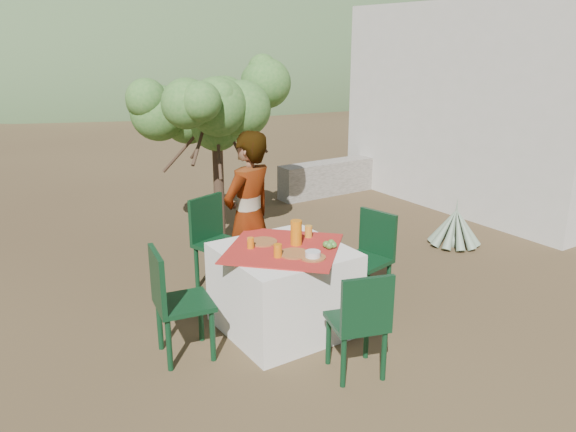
# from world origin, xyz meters

# --- Properties ---
(ground) EXTENTS (160.00, 160.00, 0.00)m
(ground) POSITION_xyz_m (0.00, 0.00, 0.00)
(ground) COLOR #3E2C1C
(ground) RESTS_ON ground
(table) EXTENTS (1.30, 1.30, 0.76)m
(table) POSITION_xyz_m (0.11, -0.05, 0.38)
(table) COLOR white
(table) RESTS_ON ground
(chair_far) EXTENTS (0.55, 0.55, 0.95)m
(chair_far) POSITION_xyz_m (0.01, 1.11, 0.53)
(chair_far) COLOR black
(chair_far) RESTS_ON ground
(chair_near) EXTENTS (0.50, 0.50, 0.87)m
(chair_near) POSITION_xyz_m (0.18, -1.02, 0.48)
(chair_near) COLOR black
(chair_near) RESTS_ON ground
(chair_left) EXTENTS (0.49, 0.49, 0.93)m
(chair_left) POSITION_xyz_m (-0.88, 0.01, 0.52)
(chair_left) COLOR black
(chair_left) RESTS_ON ground
(chair_right) EXTENTS (0.49, 0.49, 0.90)m
(chair_right) POSITION_xyz_m (1.10, -0.05, 0.50)
(chair_right) COLOR black
(chair_right) RESTS_ON ground
(person) EXTENTS (0.71, 0.59, 1.68)m
(person) POSITION_xyz_m (0.15, 0.63, 0.84)
(person) COLOR #8C6651
(person) RESTS_ON ground
(shrub_tree) EXTENTS (1.70, 1.67, 2.00)m
(shrub_tree) POSITION_xyz_m (0.67, 2.25, 1.58)
(shrub_tree) COLOR #412C20
(shrub_tree) RESTS_ON ground
(agave) EXTENTS (0.64, 0.65, 0.68)m
(agave) POSITION_xyz_m (3.04, 0.57, 0.23)
(agave) COLOR gray
(agave) RESTS_ON ground
(guesthouse) EXTENTS (3.20, 4.20, 3.00)m
(guesthouse) POSITION_xyz_m (5.60, 1.80, 1.50)
(guesthouse) COLOR beige
(guesthouse) RESTS_ON ground
(stone_wall) EXTENTS (2.60, 0.35, 0.55)m
(stone_wall) POSITION_xyz_m (3.60, 3.40, 0.28)
(stone_wall) COLOR gray
(stone_wall) RESTS_ON ground
(hill_near_right) EXTENTS (48.00, 48.00, 20.00)m
(hill_near_right) POSITION_xyz_m (12.00, 36.00, 0.00)
(hill_near_right) COLOR #405731
(hill_near_right) RESTS_ON ground
(hill_far_right) EXTENTS (36.00, 36.00, 14.00)m
(hill_far_right) POSITION_xyz_m (28.00, 46.00, 0.00)
(hill_far_right) COLOR gray
(hill_far_right) RESTS_ON ground
(plate_far) EXTENTS (0.25, 0.25, 0.01)m
(plate_far) POSITION_xyz_m (0.03, 0.15, 0.77)
(plate_far) COLOR brown
(plate_far) RESTS_ON table
(plate_near) EXTENTS (0.26, 0.26, 0.01)m
(plate_near) POSITION_xyz_m (0.10, -0.23, 0.77)
(plate_near) COLOR brown
(plate_near) RESTS_ON table
(glass_far) EXTENTS (0.06, 0.06, 0.09)m
(glass_far) POSITION_xyz_m (-0.13, 0.09, 0.81)
(glass_far) COLOR orange
(glass_far) RESTS_ON table
(glass_near) EXTENTS (0.07, 0.07, 0.11)m
(glass_near) POSITION_xyz_m (-0.04, -0.21, 0.82)
(glass_near) COLOR orange
(glass_near) RESTS_ON table
(juice_pitcher) EXTENTS (0.10, 0.10, 0.22)m
(juice_pitcher) POSITION_xyz_m (0.25, -0.05, 0.87)
(juice_pitcher) COLOR orange
(juice_pitcher) RESTS_ON table
(bowl_plate) EXTENTS (0.22, 0.22, 0.01)m
(bowl_plate) POSITION_xyz_m (0.19, -0.38, 0.77)
(bowl_plate) COLOR brown
(bowl_plate) RESTS_ON table
(white_bowl) EXTENTS (0.13, 0.13, 0.05)m
(white_bowl) POSITION_xyz_m (0.19, -0.38, 0.80)
(white_bowl) COLOR silver
(white_bowl) RESTS_ON bowl_plate
(jar_left) EXTENTS (0.07, 0.07, 0.11)m
(jar_left) POSITION_xyz_m (0.45, 0.06, 0.82)
(jar_left) COLOR orange
(jar_left) RESTS_ON table
(jar_right) EXTENTS (0.05, 0.05, 0.08)m
(jar_right) POSITION_xyz_m (0.42, 0.17, 0.80)
(jar_right) COLOR orange
(jar_right) RESTS_ON table
(napkin_holder) EXTENTS (0.08, 0.05, 0.10)m
(napkin_holder) POSITION_xyz_m (0.31, 0.06, 0.81)
(napkin_holder) COLOR silver
(napkin_holder) RESTS_ON table
(fruit_cluster) EXTENTS (0.12, 0.11, 0.06)m
(fruit_cluster) POSITION_xyz_m (0.45, -0.27, 0.79)
(fruit_cluster) COLOR #457D2D
(fruit_cluster) RESTS_ON table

